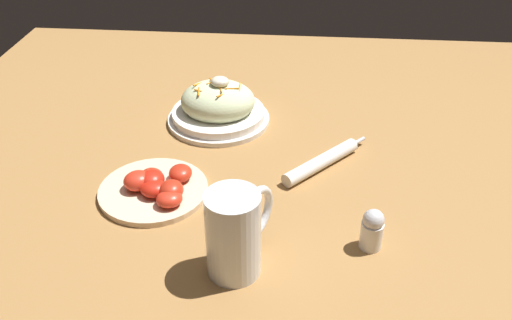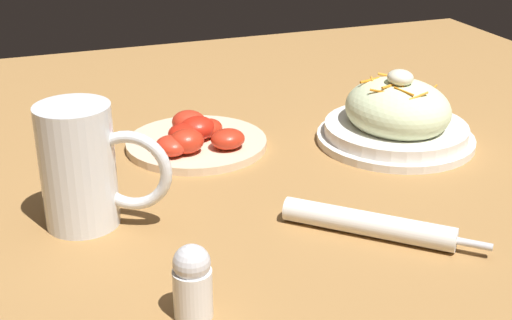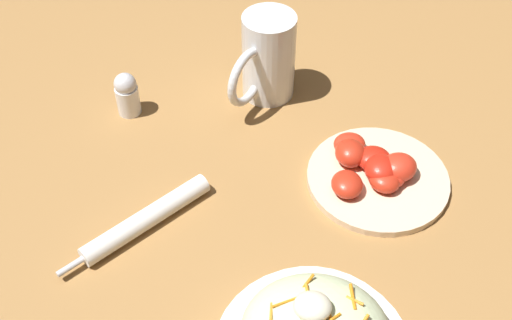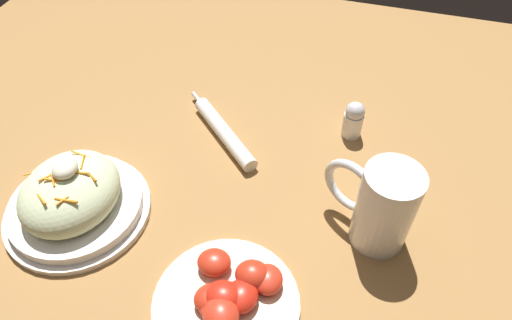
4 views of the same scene
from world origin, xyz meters
The scene contains 6 objects.
ground_plane centered at (0.00, 0.00, 0.00)m, with size 1.43×1.43×0.00m, color #9E703D.
salad_plate centered at (0.07, -0.18, 0.04)m, with size 0.22×0.22×0.11m.
beer_mug centered at (-0.02, 0.26, 0.06)m, with size 0.10×0.14×0.14m.
napkin_roll centered at (-0.15, -0.02, 0.01)m, with size 0.16×0.18×0.03m.
tomato_plate centered at (0.14, 0.09, 0.02)m, with size 0.20×0.20×0.04m.
salt_shaker centered at (-0.23, 0.19, 0.04)m, with size 0.04×0.04×0.07m.
Camera 4 is at (0.40, 0.20, 0.58)m, focal length 32.11 mm.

